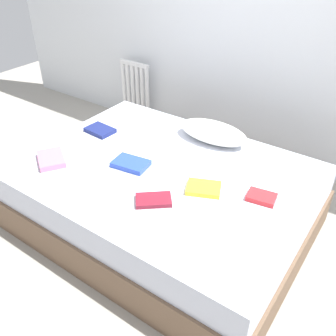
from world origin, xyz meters
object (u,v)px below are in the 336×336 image
at_px(textbook_blue, 131,164).
at_px(textbook_yellow, 204,188).
at_px(textbook_navy, 100,130).
at_px(radiator, 135,88).
at_px(textbook_maroon, 154,200).
at_px(pillow, 213,132).
at_px(textbook_red, 261,197).
at_px(textbook_pink, 51,159).
at_px(bed, 164,198).

xyz_separation_m(textbook_blue, textbook_yellow, (0.56, 0.05, -0.00)).
bearing_deg(textbook_blue, textbook_navy, 147.13).
relative_size(radiator, textbook_maroon, 2.61).
bearing_deg(radiator, pillow, -26.40).
relative_size(textbook_navy, textbook_blue, 0.92).
xyz_separation_m(textbook_red, textbook_pink, (-1.39, -0.46, 0.00)).
height_order(textbook_yellow, textbook_pink, textbook_pink).
bearing_deg(radiator, textbook_yellow, -38.20).
height_order(radiator, textbook_navy, radiator).
bearing_deg(radiator, textbook_red, -30.32).
bearing_deg(bed, radiator, 136.00).
relative_size(textbook_yellow, textbook_pink, 0.87).
relative_size(textbook_maroon, textbook_pink, 0.88).
relative_size(bed, textbook_blue, 8.21).
bearing_deg(textbook_navy, textbook_pink, -83.08).
bearing_deg(textbook_pink, textbook_yellow, 50.35).
bearing_deg(textbook_navy, textbook_maroon, -23.60).
distance_m(pillow, textbook_maroon, 0.88).
distance_m(radiator, textbook_navy, 1.18).
bearing_deg(textbook_pink, bed, 61.29).
height_order(textbook_maroon, textbook_blue, textbook_blue).
relative_size(textbook_red, textbook_yellow, 0.81).
bearing_deg(textbook_yellow, textbook_blue, 161.44).
xyz_separation_m(bed, textbook_blue, (-0.21, -0.10, 0.27)).
height_order(textbook_blue, textbook_yellow, textbook_blue).
bearing_deg(textbook_blue, textbook_yellow, -3.05).
bearing_deg(textbook_navy, pillow, 30.63).
bearing_deg(radiator, textbook_pink, -71.31).
height_order(radiator, textbook_maroon, radiator).
height_order(textbook_red, textbook_yellow, textbook_red).
xyz_separation_m(textbook_navy, textbook_blue, (0.52, -0.24, 0.00)).
relative_size(radiator, textbook_yellow, 2.64).
distance_m(radiator, textbook_pink, 1.67).
relative_size(bed, textbook_red, 11.57).
xyz_separation_m(bed, textbook_pink, (-0.71, -0.38, 0.27)).
height_order(textbook_red, textbook_pink, textbook_pink).
relative_size(textbook_navy, textbook_yellow, 1.05).
distance_m(textbook_navy, textbook_pink, 0.52).
relative_size(pillow, textbook_blue, 2.28).
distance_m(textbook_maroon, textbook_navy, 1.01).
relative_size(pillow, textbook_yellow, 2.60).
bearing_deg(bed, textbook_maroon, -64.20).
bearing_deg(textbook_yellow, radiator, 118.01).
xyz_separation_m(radiator, textbook_navy, (0.51, -1.06, 0.10)).
bearing_deg(textbook_red, textbook_blue, -177.79).
xyz_separation_m(textbook_navy, textbook_red, (1.42, -0.06, -0.00)).
distance_m(pillow, textbook_blue, 0.71).
height_order(radiator, textbook_yellow, radiator).
relative_size(bed, radiator, 3.54).
relative_size(pillow, textbook_maroon, 2.57).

